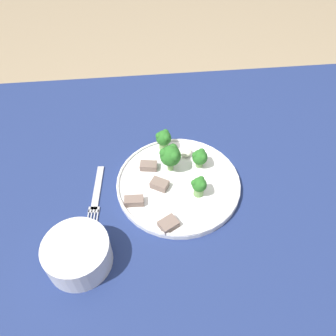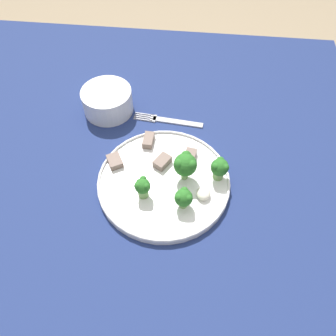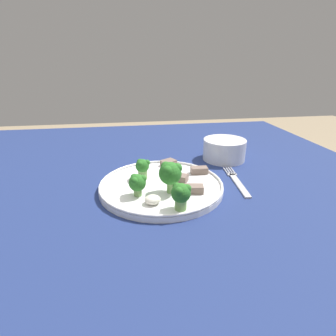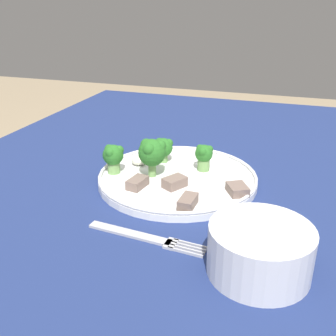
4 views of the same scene
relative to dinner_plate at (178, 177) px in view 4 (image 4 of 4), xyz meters
The scene contains 13 objects.
table 0.13m from the dinner_plate, 107.10° to the left, with size 1.26×1.14×0.73m.
dinner_plate is the anchor object (origin of this frame).
fork 0.19m from the dinner_plate, ahead, with size 0.04×0.18×0.00m.
cream_bowl 0.27m from the dinner_plate, 38.23° to the left, with size 0.13×0.13×0.06m.
broccoli_floret_near_rim_left 0.07m from the dinner_plate, 72.46° to the right, with size 0.05×0.05×0.07m.
broccoli_floret_center_left 0.08m from the dinner_plate, 140.56° to the right, with size 0.04×0.04×0.05m.
broccoli_floret_back_left 0.12m from the dinner_plate, 78.98° to the right, with size 0.04×0.04×0.05m.
broccoli_floret_front_left 0.06m from the dinner_plate, 136.59° to the left, with size 0.03×0.03×0.05m.
meat_slice_front_slice 0.05m from the dinner_plate, 10.62° to the left, with size 0.05×0.04×0.02m.
meat_slice_middle_slice 0.12m from the dinner_plate, 24.92° to the left, with size 0.04×0.02×0.02m.
meat_slice_rear_slice 0.12m from the dinner_plate, 72.80° to the left, with size 0.05×0.04×0.02m.
meat_slice_edge_slice 0.08m from the dinner_plate, 38.22° to the right, with size 0.04×0.03×0.02m.
sauce_dollop 0.09m from the dinner_plate, 109.85° to the right, with size 0.03×0.03×0.02m.
Camera 4 is at (0.65, 0.09, 1.04)m, focal length 42.00 mm.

